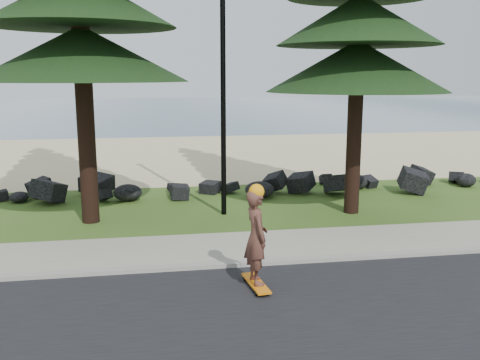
{
  "coord_description": "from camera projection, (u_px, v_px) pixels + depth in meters",
  "views": [
    {
      "loc": [
        -1.92,
        -10.82,
        3.74
      ],
      "look_at": [
        -0.09,
        0.0,
        1.57
      ],
      "focal_mm": 40.0,
      "sensor_mm": 36.0,
      "label": 1
    }
  ],
  "objects": [
    {
      "name": "ground",
      "position": [
        244.0,
        251.0,
        11.5
      ],
      "size": [
        160.0,
        160.0,
        0.0
      ],
      "primitive_type": "plane",
      "color": "#37581B",
      "rests_on": "ground"
    },
    {
      "name": "skateboarder",
      "position": [
        256.0,
        237.0,
        9.33
      ],
      "size": [
        0.47,
        1.03,
        1.88
      ],
      "rotation": [
        0.0,
        0.0,
        1.69
      ],
      "color": "orange",
      "rests_on": "ground"
    },
    {
      "name": "seawall_boulders",
      "position": [
        214.0,
        195.0,
        16.92
      ],
      "size": [
        60.0,
        2.4,
        1.1
      ],
      "primitive_type": null,
      "color": "black",
      "rests_on": "ground"
    },
    {
      "name": "road",
      "position": [
        303.0,
        358.0,
        7.15
      ],
      "size": [
        160.0,
        7.0,
        0.02
      ],
      "primitive_type": "cube",
      "color": "black",
      "rests_on": "ground"
    },
    {
      "name": "kerb",
      "position": [
        252.0,
        264.0,
        10.62
      ],
      "size": [
        160.0,
        0.2,
        0.1
      ],
      "primitive_type": "cube",
      "color": "#99968A",
      "rests_on": "ground"
    },
    {
      "name": "beach_sand",
      "position": [
        192.0,
        154.0,
        25.53
      ],
      "size": [
        160.0,
        15.0,
        0.01
      ],
      "primitive_type": "cube",
      "color": "#C8BB85",
      "rests_on": "ground"
    },
    {
      "name": "ocean",
      "position": [
        166.0,
        108.0,
        60.84
      ],
      "size": [
        160.0,
        58.0,
        0.01
      ],
      "primitive_type": "cube",
      "color": "#40607A",
      "rests_on": "ground"
    },
    {
      "name": "sidewalk",
      "position": [
        243.0,
        247.0,
        11.69
      ],
      "size": [
        160.0,
        2.0,
        0.08
      ],
      "primitive_type": "cube",
      "color": "gray",
      "rests_on": "ground"
    },
    {
      "name": "lamp_post",
      "position": [
        223.0,
        59.0,
        13.8
      ],
      "size": [
        0.25,
        0.14,
        8.14
      ],
      "color": "black",
      "rests_on": "ground"
    }
  ]
}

